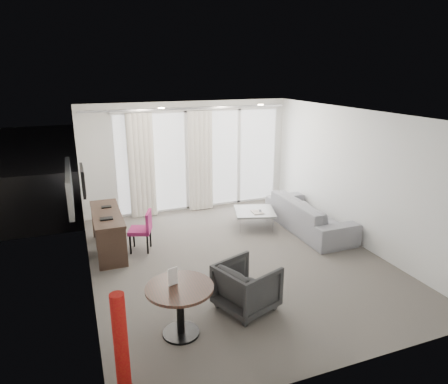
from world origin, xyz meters
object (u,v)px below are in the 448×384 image
object	(u,v)px
round_table	(180,311)
rattan_chair_a	(228,179)
tub_armchair	(247,287)
desk_chair	(140,231)
desk	(108,232)
rattan_chair_b	(248,170)
red_lamp	(121,346)
sofa	(309,214)
coffee_table	(254,219)

from	to	relation	value
round_table	rattan_chair_a	size ratio (longest dim) A/B	1.01
tub_armchair	desk_chair	bearing A→B (deg)	3.43
desk	rattan_chair_b	xyz separation A→B (m)	(4.37, 3.35, 0.04)
red_lamp	rattan_chair_a	distance (m)	7.23
red_lamp	tub_armchair	size ratio (longest dim) A/B	1.57
round_table	rattan_chair_b	distance (m)	7.29
red_lamp	sofa	world-z (taller)	red_lamp
desk_chair	red_lamp	distance (m)	3.57
desk	sofa	bearing A→B (deg)	-6.02
sofa	rattan_chair_a	distance (m)	3.10
tub_armchair	coffee_table	distance (m)	3.14
desk_chair	rattan_chair_a	bearing A→B (deg)	64.13
sofa	rattan_chair_b	distance (m)	3.79
desk_chair	rattan_chair_a	world-z (taller)	rattan_chair_a
desk_chair	rattan_chair_b	world-z (taller)	rattan_chair_b
desk	rattan_chair_a	bearing A→B (deg)	37.06
round_table	coffee_table	world-z (taller)	round_table
desk	rattan_chair_a	world-z (taller)	rattan_chair_a
desk_chair	tub_armchair	bearing A→B (deg)	-46.25
desk_chair	sofa	xyz separation A→B (m)	(3.54, -0.25, -0.05)
desk	tub_armchair	xyz separation A→B (m)	(1.65, -2.67, -0.04)
rattan_chair_b	round_table	bearing A→B (deg)	-102.32
red_lamp	sofa	size ratio (longest dim) A/B	0.51
tub_armchair	sofa	bearing A→B (deg)	-67.77
round_table	rattan_chair_b	size ratio (longest dim) A/B	1.03
desk	red_lamp	xyz separation A→B (m)	(-0.20, -3.66, 0.22)
desk	sofa	xyz separation A→B (m)	(4.10, -0.43, -0.04)
desk	desk_chair	world-z (taller)	desk_chair
desk	rattan_chair_b	distance (m)	5.51
desk_chair	tub_armchair	distance (m)	2.72
red_lamp	rattan_chair_a	bearing A→B (deg)	59.86
tub_armchair	rattan_chair_b	bearing A→B (deg)	-44.49
coffee_table	rattan_chair_b	bearing A→B (deg)	68.32
round_table	rattan_chair_a	xyz separation A→B (m)	(2.81, 5.50, 0.08)
desk	coffee_table	xyz separation A→B (m)	(3.08, 0.12, -0.20)
red_lamp	rattan_chair_a	world-z (taller)	red_lamp
desk	rattan_chair_b	size ratio (longest dim) A/B	1.93
rattan_chair_a	coffee_table	bearing A→B (deg)	-87.54
coffee_table	red_lamp	bearing A→B (deg)	-130.94
round_table	tub_armchair	world-z (taller)	tub_armchair
round_table	rattan_chair_b	world-z (taller)	rattan_chair_b
tub_armchair	desk	bearing A→B (deg)	11.53
coffee_table	tub_armchair	bearing A→B (deg)	-117.13
red_lamp	tub_armchair	bearing A→B (deg)	28.16
round_table	red_lamp	distance (m)	1.14
tub_armchair	sofa	distance (m)	3.31
round_table	red_lamp	bearing A→B (deg)	-137.11
red_lamp	rattan_chair_b	size ratio (longest dim) A/B	1.42
red_lamp	tub_armchair	world-z (taller)	red_lamp
rattan_chair_a	rattan_chair_b	xyz separation A→B (m)	(0.93, 0.76, -0.01)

